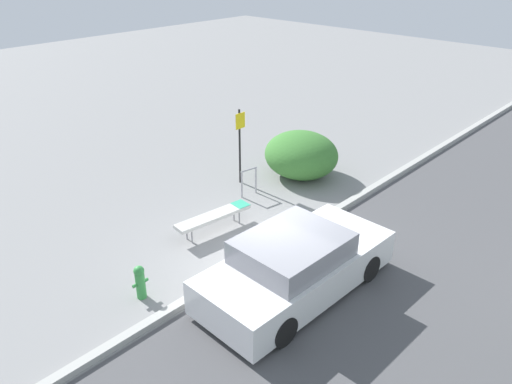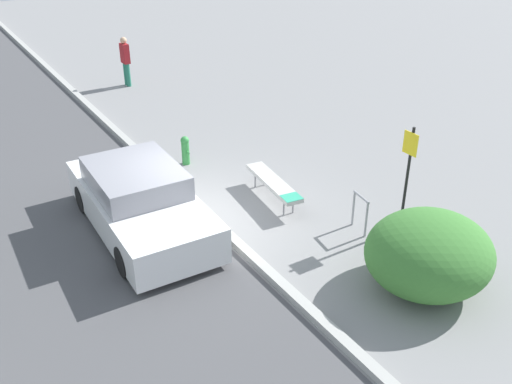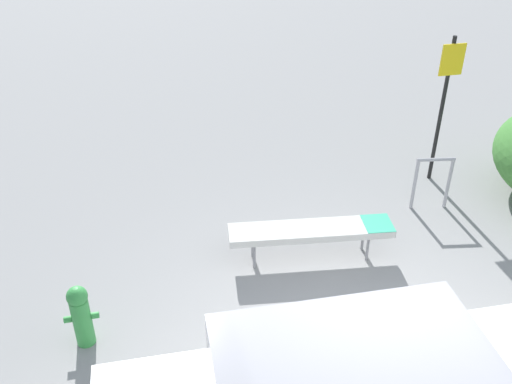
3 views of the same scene
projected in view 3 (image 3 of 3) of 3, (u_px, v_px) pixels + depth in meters
The scene contains 6 objects.
ground_plane at pixel (361, 354), 6.04m from camera, with size 60.00×60.00×0.00m, color gray.
curb at pixel (362, 350), 6.00m from camera, with size 60.00×0.20×0.13m.
bench at pixel (312, 231), 7.20m from camera, with size 2.12×0.66×0.49m.
bike_rack at pixel (433, 178), 8.18m from camera, with size 0.55×0.14×0.83m.
sign_post at pixel (444, 97), 8.43m from camera, with size 0.36×0.08×2.30m.
fire_hydrant at pixel (81, 314), 5.97m from camera, with size 0.36×0.22×0.77m.
Camera 3 is at (-2.02, -3.86, 4.66)m, focal length 40.00 mm.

